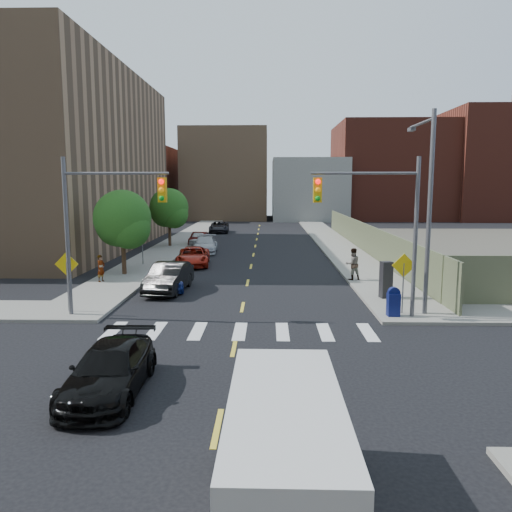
{
  "coord_description": "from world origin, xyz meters",
  "views": [
    {
      "loc": [
        1.21,
        -15.3,
        5.82
      ],
      "look_at": [
        0.57,
        11.37,
        2.0
      ],
      "focal_mm": 35.0,
      "sensor_mm": 36.0,
      "label": 1
    }
  ],
  "objects_px": {
    "parked_car_maroon": "(199,239)",
    "parked_car_grey": "(219,227)",
    "payphone": "(386,280)",
    "mailbox": "(394,302)",
    "black_sedan": "(110,370)",
    "parked_car_red": "(193,256)",
    "cargo_van": "(285,453)",
    "parked_car_silver": "(205,245)",
    "pedestrian_west": "(101,268)",
    "pedestrian_east": "(353,264)",
    "parked_car_white": "(199,239)",
    "parked_car_blue": "(171,278)",
    "parked_car_black": "(169,278)"
  },
  "relations": [
    {
      "from": "parked_car_red",
      "to": "parked_car_maroon",
      "type": "height_order",
      "value": "parked_car_red"
    },
    {
      "from": "parked_car_red",
      "to": "black_sedan",
      "type": "relative_size",
      "value": 1.04
    },
    {
      "from": "cargo_van",
      "to": "parked_car_red",
      "type": "bearing_deg",
      "value": 102.09
    },
    {
      "from": "cargo_van",
      "to": "black_sedan",
      "type": "bearing_deg",
      "value": 132.8
    },
    {
      "from": "parked_car_red",
      "to": "mailbox",
      "type": "xyz_separation_m",
      "value": [
        10.88,
        -14.27,
        0.09
      ]
    },
    {
      "from": "parked_car_blue",
      "to": "mailbox",
      "type": "bearing_deg",
      "value": -34.42
    },
    {
      "from": "pedestrian_west",
      "to": "parked_car_red",
      "type": "bearing_deg",
      "value": -11.43
    },
    {
      "from": "parked_car_silver",
      "to": "payphone",
      "type": "distance_m",
      "value": 21.01
    },
    {
      "from": "parked_car_red",
      "to": "payphone",
      "type": "xyz_separation_m",
      "value": [
        11.37,
        -10.71,
        0.4
      ]
    },
    {
      "from": "parked_car_white",
      "to": "pedestrian_east",
      "type": "relative_size",
      "value": 2.01
    },
    {
      "from": "mailbox",
      "to": "black_sedan",
      "type": "bearing_deg",
      "value": -144.16
    },
    {
      "from": "black_sedan",
      "to": "parked_car_maroon",
      "type": "bearing_deg",
      "value": 93.21
    },
    {
      "from": "parked_car_silver",
      "to": "pedestrian_east",
      "type": "bearing_deg",
      "value": -54.21
    },
    {
      "from": "parked_car_maroon",
      "to": "parked_car_black",
      "type": "bearing_deg",
      "value": -81.58
    },
    {
      "from": "black_sedan",
      "to": "payphone",
      "type": "height_order",
      "value": "payphone"
    },
    {
      "from": "parked_car_red",
      "to": "cargo_van",
      "type": "height_order",
      "value": "cargo_van"
    },
    {
      "from": "parked_car_grey",
      "to": "payphone",
      "type": "bearing_deg",
      "value": -74.24
    },
    {
      "from": "parked_car_white",
      "to": "parked_car_maroon",
      "type": "xyz_separation_m",
      "value": [
        0.0,
        0.2,
        -0.03
      ]
    },
    {
      "from": "parked_car_black",
      "to": "pedestrian_west",
      "type": "xyz_separation_m",
      "value": [
        -4.42,
        2.01,
        0.15
      ]
    },
    {
      "from": "parked_car_maroon",
      "to": "cargo_van",
      "type": "distance_m",
      "value": 40.61
    },
    {
      "from": "mailbox",
      "to": "payphone",
      "type": "height_order",
      "value": "payphone"
    },
    {
      "from": "parked_car_black",
      "to": "parked_car_red",
      "type": "height_order",
      "value": "parked_car_black"
    },
    {
      "from": "parked_car_red",
      "to": "pedestrian_east",
      "type": "height_order",
      "value": "pedestrian_east"
    },
    {
      "from": "parked_car_maroon",
      "to": "parked_car_grey",
      "type": "distance_m",
      "value": 12.75
    },
    {
      "from": "parked_car_red",
      "to": "pedestrian_east",
      "type": "distance_m",
      "value": 12.06
    },
    {
      "from": "parked_car_maroon",
      "to": "parked_car_grey",
      "type": "xyz_separation_m",
      "value": [
        0.72,
        12.73,
        0.06
      ]
    },
    {
      "from": "parked_car_white",
      "to": "black_sedan",
      "type": "bearing_deg",
      "value": -85.71
    },
    {
      "from": "parked_car_red",
      "to": "parked_car_silver",
      "type": "bearing_deg",
      "value": 85.11
    },
    {
      "from": "parked_car_silver",
      "to": "parked_car_white",
      "type": "distance_m",
      "value": 5.52
    },
    {
      "from": "parked_car_silver",
      "to": "pedestrian_west",
      "type": "height_order",
      "value": "pedestrian_west"
    },
    {
      "from": "pedestrian_west",
      "to": "parked_car_silver",
      "type": "bearing_deg",
      "value": 3.57
    },
    {
      "from": "black_sedan",
      "to": "pedestrian_west",
      "type": "height_order",
      "value": "pedestrian_west"
    },
    {
      "from": "parked_car_maroon",
      "to": "pedestrian_west",
      "type": "height_order",
      "value": "pedestrian_west"
    },
    {
      "from": "parked_car_white",
      "to": "payphone",
      "type": "relative_size",
      "value": 2.07
    },
    {
      "from": "pedestrian_east",
      "to": "cargo_van",
      "type": "bearing_deg",
      "value": 60.83
    },
    {
      "from": "black_sedan",
      "to": "parked_car_blue",
      "type": "bearing_deg",
      "value": 93.51
    },
    {
      "from": "parked_car_white",
      "to": "mailbox",
      "type": "height_order",
      "value": "mailbox"
    },
    {
      "from": "parked_car_blue",
      "to": "parked_car_maroon",
      "type": "distance_m",
      "value": 20.86
    },
    {
      "from": "parked_car_blue",
      "to": "parked_car_silver",
      "type": "bearing_deg",
      "value": 84.31
    },
    {
      "from": "parked_car_grey",
      "to": "pedestrian_west",
      "type": "bearing_deg",
      "value": -99.43
    },
    {
      "from": "parked_car_blue",
      "to": "pedestrian_west",
      "type": "xyz_separation_m",
      "value": [
        -4.42,
        1.43,
        0.28
      ]
    },
    {
      "from": "parked_car_black",
      "to": "parked_car_silver",
      "type": "distance_m",
      "value": 15.84
    },
    {
      "from": "parked_car_black",
      "to": "mailbox",
      "type": "relative_size",
      "value": 3.76
    },
    {
      "from": "parked_car_black",
      "to": "parked_car_grey",
      "type": "distance_m",
      "value": 34.14
    },
    {
      "from": "parked_car_red",
      "to": "cargo_van",
      "type": "relative_size",
      "value": 0.97
    },
    {
      "from": "cargo_van",
      "to": "mailbox",
      "type": "height_order",
      "value": "cargo_van"
    },
    {
      "from": "parked_car_maroon",
      "to": "mailbox",
      "type": "height_order",
      "value": "mailbox"
    },
    {
      "from": "parked_car_white",
      "to": "mailbox",
      "type": "xyz_separation_m",
      "value": [
        12.18,
        -26.59,
        0.12
      ]
    },
    {
      "from": "parked_car_silver",
      "to": "mailbox",
      "type": "distance_m",
      "value": 23.85
    },
    {
      "from": "parked_car_white",
      "to": "payphone",
      "type": "xyz_separation_m",
      "value": [
        12.67,
        -23.03,
        0.42
      ]
    }
  ]
}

